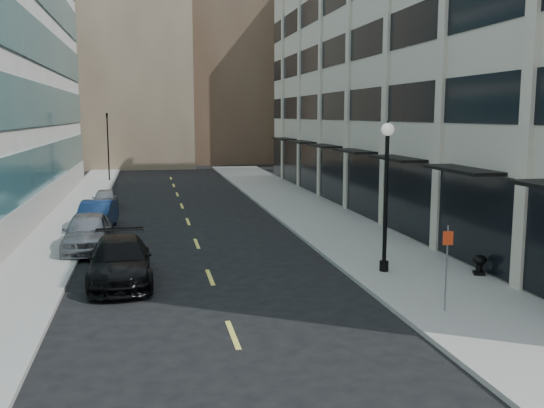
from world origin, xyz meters
name	(u,v)px	position (x,y,z in m)	size (l,w,h in m)	color
sidewalk_right	(351,236)	(7.50, 20.00, 0.07)	(5.00, 80.00, 0.15)	gray
sidewalk_left	(49,248)	(-6.50, 20.00, 0.07)	(3.00, 80.00, 0.15)	gray
building_right	(463,64)	(16.94, 26.99, 8.99)	(15.30, 46.50, 18.25)	#B4AD98
skyline_tan_near	(128,46)	(-4.00, 68.00, 14.00)	(14.00, 18.00, 28.00)	#988163
skyline_brown	(224,28)	(8.00, 72.00, 17.00)	(12.00, 16.00, 34.00)	brown
skyline_tan_far	(53,76)	(-14.00, 78.00, 11.00)	(12.00, 14.00, 22.00)	#988163
skyline_stone	(311,82)	(18.00, 66.00, 10.00)	(10.00, 14.00, 20.00)	#B4AD98
road_centerline	(203,258)	(0.00, 17.00, 0.01)	(0.15, 68.20, 0.01)	#D8CC4C
traffic_signal	(107,117)	(-5.50, 48.00, 5.72)	(0.66, 0.66, 6.98)	black
car_black_pickup	(120,261)	(-3.20, 14.00, 0.78)	(2.19, 5.38, 1.56)	black
car_silver_sedan	(87,232)	(-4.80, 19.50, 0.84)	(1.98, 4.92, 1.68)	gray
car_blue_sedan	(97,215)	(-4.80, 24.58, 0.75)	(1.58, 4.54, 1.50)	navy
car_grey_sedan	(105,199)	(-4.80, 31.48, 0.65)	(1.53, 3.80, 1.30)	gray
lamppost	(386,183)	(6.40, 13.04, 3.45)	(0.47, 0.47, 5.61)	black
sign_post	(447,257)	(6.40, 8.28, 1.80)	(0.30, 0.08, 2.59)	slate
urn_planter	(479,263)	(9.60, 11.84, 0.60)	(0.53, 0.53, 0.74)	black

